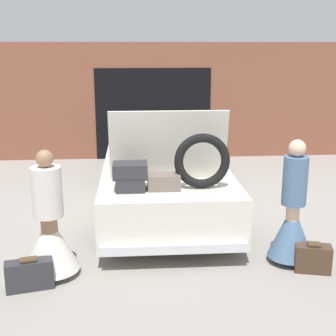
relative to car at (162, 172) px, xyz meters
name	(u,v)px	position (x,y,z in m)	size (l,w,h in m)	color
ground_plane	(162,205)	(0.00, 0.01, -0.60)	(40.00, 40.00, 0.00)	gray
garage_wall_back	(153,102)	(0.00, 3.62, 0.79)	(12.00, 0.14, 2.80)	brown
car	(162,172)	(0.00, 0.00, 0.00)	(1.99, 4.94, 1.87)	silver
person_left	(50,232)	(-1.51, -2.47, -0.05)	(0.68, 0.68, 1.57)	#997051
person_right	(292,220)	(1.51, -2.34, -0.03)	(0.58, 0.58, 1.62)	beige
suitcase_beside_left_person	(29,275)	(-1.71, -2.81, -0.43)	(0.57, 0.31, 0.38)	#2D2D33
suitcase_beside_right_person	(313,258)	(1.70, -2.63, -0.43)	(0.47, 0.31, 0.37)	#473323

